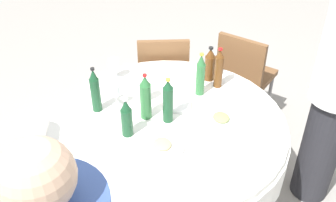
% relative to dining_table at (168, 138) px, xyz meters
% --- Properties ---
extents(ground_plane, '(10.00, 10.00, 0.00)m').
position_rel_dining_table_xyz_m(ground_plane, '(0.00, 0.00, -0.59)').
color(ground_plane, gray).
extents(dining_table, '(1.48, 1.48, 0.74)m').
position_rel_dining_table_xyz_m(dining_table, '(0.00, 0.00, 0.00)').
color(dining_table, white).
rests_on(dining_table, ground_plane).
extents(bottle_dark_green_left, '(0.06, 0.06, 0.31)m').
position_rel_dining_table_xyz_m(bottle_dark_green_left, '(0.22, 0.40, 0.29)').
color(bottle_dark_green_left, '#194728').
rests_on(bottle_dark_green_left, dining_table).
extents(bottle_dark_green_far, '(0.07, 0.07, 0.26)m').
position_rel_dining_table_xyz_m(bottle_dark_green_far, '(-0.07, 0.26, 0.27)').
color(bottle_dark_green_far, '#194728').
rests_on(bottle_dark_green_far, dining_table).
extents(bottle_brown_south, '(0.06, 0.06, 0.29)m').
position_rel_dining_table_xyz_m(bottle_brown_south, '(0.28, -0.42, 0.28)').
color(bottle_brown_south, '#593314').
rests_on(bottle_brown_south, dining_table).
extents(bottle_dark_green_near, '(0.06, 0.06, 0.30)m').
position_rel_dining_table_xyz_m(bottle_dark_green_near, '(-0.00, -0.00, 0.29)').
color(bottle_dark_green_near, '#194728').
rests_on(bottle_dark_green_near, dining_table).
extents(bottle_green_east, '(0.06, 0.06, 0.30)m').
position_rel_dining_table_xyz_m(bottle_green_east, '(0.22, -0.28, 0.29)').
color(bottle_green_east, '#2D6B38').
rests_on(bottle_green_east, dining_table).
extents(bottle_green_outer, '(0.07, 0.07, 0.31)m').
position_rel_dining_table_xyz_m(bottle_green_outer, '(0.07, 0.12, 0.29)').
color(bottle_green_outer, '#2D6B38').
rests_on(bottle_green_outer, dining_table).
extents(bottle_brown_rear, '(0.07, 0.07, 0.25)m').
position_rel_dining_table_xyz_m(bottle_brown_rear, '(0.38, -0.40, 0.26)').
color(bottle_brown_rear, '#593314').
rests_on(bottle_brown_rear, dining_table).
extents(wine_glass_near, '(0.07, 0.07, 0.15)m').
position_rel_dining_table_xyz_m(wine_glass_near, '(0.56, 0.24, 0.26)').
color(wine_glass_near, white).
rests_on(wine_glass_near, dining_table).
extents(wine_glass_east, '(0.06, 0.06, 0.16)m').
position_rel_dining_table_xyz_m(wine_glass_east, '(0.23, 0.28, 0.26)').
color(wine_glass_east, white).
rests_on(wine_glass_east, dining_table).
extents(wine_glass_outer, '(0.07, 0.07, 0.15)m').
position_rel_dining_table_xyz_m(wine_glass_outer, '(0.24, 0.09, 0.25)').
color(wine_glass_outer, white).
rests_on(wine_glass_outer, dining_table).
extents(plate_right, '(0.25, 0.25, 0.04)m').
position_rel_dining_table_xyz_m(plate_right, '(-0.23, 0.09, 0.16)').
color(plate_right, white).
rests_on(plate_right, dining_table).
extents(plate_west, '(0.25, 0.25, 0.04)m').
position_rel_dining_table_xyz_m(plate_west, '(-0.09, -0.31, 0.16)').
color(plate_west, white).
rests_on(plate_west, dining_table).
extents(spoon_far, '(0.09, 0.17, 0.00)m').
position_rel_dining_table_xyz_m(spoon_far, '(-0.49, -0.18, 0.15)').
color(spoon_far, silver).
rests_on(spoon_far, dining_table).
extents(knife_south, '(0.18, 0.06, 0.00)m').
position_rel_dining_table_xyz_m(knife_south, '(0.01, 0.48, 0.15)').
color(knife_south, silver).
rests_on(knife_south, dining_table).
extents(fork_near, '(0.09, 0.17, 0.00)m').
position_rel_dining_table_xyz_m(fork_near, '(-0.19, 0.41, 0.15)').
color(fork_near, silver).
rests_on(fork_near, dining_table).
extents(folded_napkin, '(0.21, 0.21, 0.02)m').
position_rel_dining_table_xyz_m(folded_napkin, '(0.12, -0.10, 0.16)').
color(folded_napkin, white).
rests_on(folded_napkin, dining_table).
extents(chair_outer, '(0.56, 0.56, 0.87)m').
position_rel_dining_table_xyz_m(chair_outer, '(0.72, -0.84, -0.08)').
color(chair_outer, brown).
rests_on(chair_outer, ground_plane).
extents(chair_rear, '(0.48, 0.48, 0.87)m').
position_rel_dining_table_xyz_m(chair_rear, '(0.87, -0.19, -0.08)').
color(chair_rear, brown).
rests_on(chair_rear, ground_plane).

